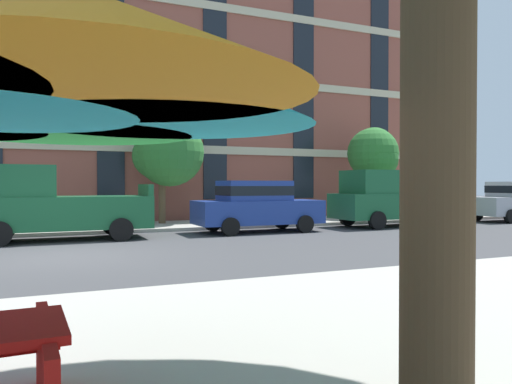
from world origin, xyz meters
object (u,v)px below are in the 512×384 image
at_px(pickup_green, 53,206).
at_px(street_tree_middle, 166,150).
at_px(pickup_green_midblock, 390,200).
at_px(sedan_blue, 257,205).
at_px(street_tree_right, 375,154).

height_order(pickup_green, street_tree_middle, street_tree_middle).
relative_size(pickup_green, pickup_green_midblock, 1.00).
height_order(pickup_green, sedan_blue, pickup_green).
height_order(sedan_blue, street_tree_right, street_tree_right).
bearing_deg(street_tree_right, street_tree_middle, 175.82).
height_order(pickup_green, street_tree_right, street_tree_right).
bearing_deg(sedan_blue, pickup_green, 180.00).
xyz_separation_m(pickup_green, street_tree_middle, (4.19, 3.59, 1.97)).
distance_m(pickup_green_midblock, street_tree_middle, 9.06).
relative_size(pickup_green_midblock, street_tree_right, 1.18).
xyz_separation_m(pickup_green, street_tree_right, (13.74, 2.90, 2.03)).
relative_size(street_tree_middle, street_tree_right, 1.02).
bearing_deg(pickup_green_midblock, street_tree_middle, 156.04).
bearing_deg(street_tree_right, pickup_green, -168.10).
height_order(sedan_blue, pickup_green_midblock, pickup_green_midblock).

